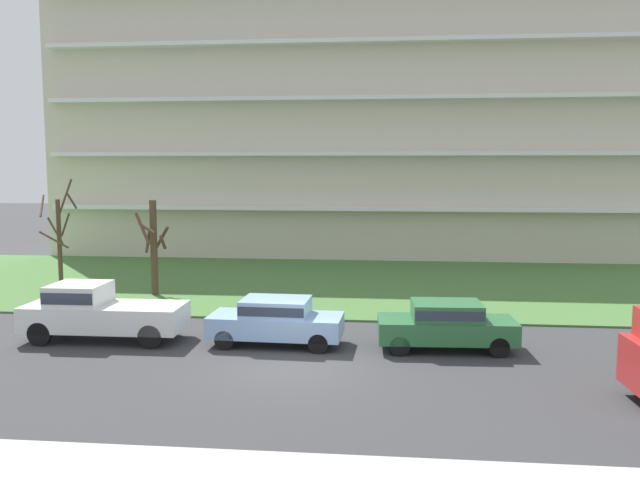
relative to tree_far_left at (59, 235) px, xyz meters
The scene contains 8 objects.
ground 17.56m from the tree_far_left, 41.47° to the right, with size 160.00×160.00×0.00m, color #38383A.
grass_lawn_strip 13.50m from the tree_far_left, 10.87° to the left, with size 80.00×16.00×0.08m, color #477238.
apartment_building 22.55m from the tree_far_left, 52.36° to the left, with size 38.33×13.70×19.97m.
tree_far_left is the anchor object (origin of this frame).
tree_left 5.42m from the tree_far_left, 15.41° to the right, with size 1.57×1.58×4.40m.
sedan_blue_near_left 15.20m from the tree_far_left, 36.58° to the right, with size 4.46×1.96×1.57m.
sedan_green_center_left 19.95m from the tree_far_left, 26.92° to the right, with size 4.48×2.01×1.57m.
pickup_white_center_right 10.92m from the tree_far_left, 56.42° to the right, with size 5.42×2.05×1.95m.
Camera 1 is at (2.80, -18.77, 5.97)m, focal length 37.12 mm.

